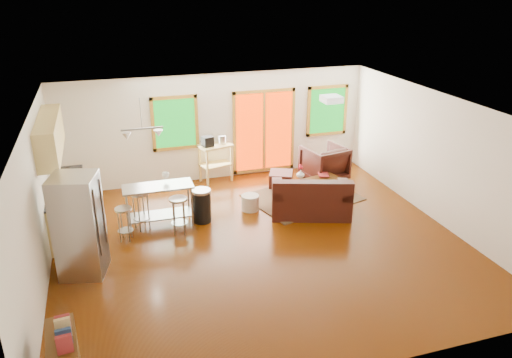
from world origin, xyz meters
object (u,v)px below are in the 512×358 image
object	(u,v)px
loveseat	(311,199)
ottoman	(281,179)
coffee_table	(321,182)
refrigerator	(80,226)
kitchen_cart	(214,150)
rug	(302,197)
island	(159,198)
armchair	(324,161)

from	to	relation	value
loveseat	ottoman	world-z (taller)	loveseat
coffee_table	refrigerator	bearing A→B (deg)	-161.24
ottoman	kitchen_cart	size ratio (longest dim) A/B	0.46
rug	loveseat	world-z (taller)	loveseat
kitchen_cart	ottoman	bearing A→B (deg)	-28.80
refrigerator	island	world-z (taller)	refrigerator
loveseat	refrigerator	distance (m)	4.67
loveseat	armchair	bearing A→B (deg)	76.03
island	coffee_table	bearing A→B (deg)	6.12
coffee_table	kitchen_cart	distance (m)	2.68
ottoman	kitchen_cart	distance (m)	1.75
kitchen_cart	loveseat	bearing A→B (deg)	-57.70
armchair	ottoman	size ratio (longest dim) A/B	1.79
rug	armchair	world-z (taller)	armchair
loveseat	rug	bearing A→B (deg)	97.55
refrigerator	kitchen_cart	xyz separation A→B (m)	(3.03, 3.31, -0.08)
coffee_table	refrigerator	xyz separation A→B (m)	(-5.17, -1.75, 0.56)
ottoman	island	xyz separation A→B (m)	(-3.02, -1.17, 0.42)
island	kitchen_cart	bearing A→B (deg)	50.86
rug	coffee_table	xyz separation A→B (m)	(0.46, 0.01, 0.32)
coffee_table	refrigerator	distance (m)	5.48
armchair	ottoman	xyz separation A→B (m)	(-1.15, -0.07, -0.30)
armchair	kitchen_cart	world-z (taller)	kitchen_cart
armchair	ottoman	bearing A→B (deg)	-8.16
refrigerator	kitchen_cart	size ratio (longest dim) A/B	1.50
loveseat	island	bearing A→B (deg)	-169.44
rug	armchair	xyz separation A→B (m)	(0.91, 0.85, 0.47)
armchair	island	xyz separation A→B (m)	(-4.17, -1.24, 0.12)
island	refrigerator	bearing A→B (deg)	-136.79
rug	loveseat	size ratio (longest dim) A/B	1.24
armchair	rug	bearing A→B (deg)	31.39
coffee_table	armchair	bearing A→B (deg)	61.77
kitchen_cart	island	bearing A→B (deg)	-129.14
rug	refrigerator	distance (m)	5.10
island	kitchen_cart	size ratio (longest dim) A/B	1.17
loveseat	coffee_table	distance (m)	1.04
armchair	refrigerator	world-z (taller)	refrigerator
armchair	island	world-z (taller)	armchair
loveseat	ottoman	size ratio (longest dim) A/B	3.44
coffee_table	refrigerator	world-z (taller)	refrigerator
coffee_table	ottoman	size ratio (longest dim) A/B	1.97
armchair	refrigerator	distance (m)	6.20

